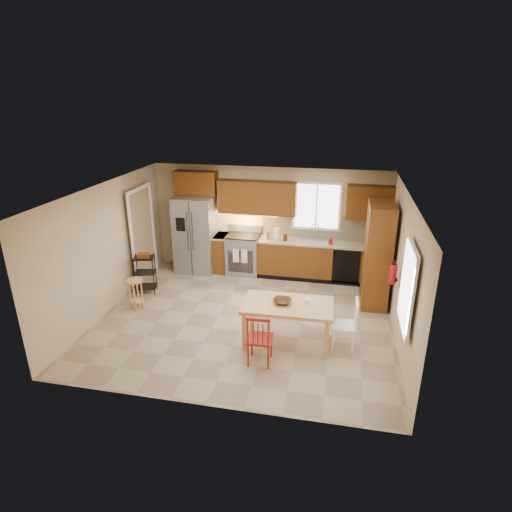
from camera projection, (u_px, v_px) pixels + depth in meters
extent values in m
plane|color=tan|center=(246.00, 318.00, 8.25)|extent=(5.50, 5.50, 0.00)
cube|color=silver|center=(244.00, 191.00, 7.34)|extent=(5.50, 5.00, 0.02)
cube|color=#CCB793|center=(269.00, 220.00, 10.08)|extent=(5.50, 0.02, 2.50)
cube|color=#CCB793|center=(201.00, 328.00, 5.51)|extent=(5.50, 0.02, 2.50)
cube|color=#CCB793|center=(107.00, 248.00, 8.31)|extent=(0.02, 5.00, 2.50)
cube|color=#CCB793|center=(402.00, 270.00, 7.28)|extent=(0.02, 5.00, 2.50)
cube|color=gray|center=(196.00, 234.00, 10.18)|extent=(0.92, 0.75, 1.82)
cube|color=gray|center=(244.00, 254.00, 10.18)|extent=(0.76, 0.63, 0.92)
cube|color=brown|center=(221.00, 253.00, 10.30)|extent=(0.30, 0.60, 0.90)
cube|color=brown|center=(321.00, 260.00, 9.85)|extent=(2.92, 0.60, 0.90)
cube|color=black|center=(346.00, 267.00, 9.48)|extent=(0.60, 0.02, 0.78)
cube|color=beige|center=(324.00, 227.00, 9.85)|extent=(2.92, 0.03, 0.55)
cube|color=#643510|center=(196.00, 183.00, 9.93)|extent=(1.00, 0.35, 0.55)
cube|color=#643510|center=(257.00, 197.00, 9.76)|extent=(1.80, 0.35, 0.75)
cube|color=#643510|center=(370.00, 203.00, 9.29)|extent=(1.00, 0.35, 0.75)
cube|color=white|center=(317.00, 206.00, 9.71)|extent=(1.12, 0.04, 1.12)
cube|color=gray|center=(314.00, 243.00, 9.74)|extent=(0.62, 0.46, 0.16)
cube|color=#FFBF66|center=(244.00, 214.00, 9.93)|extent=(1.60, 0.30, 0.01)
imported|color=#B00C17|center=(331.00, 240.00, 9.53)|extent=(0.09, 0.09, 0.19)
cylinder|color=white|center=(277.00, 234.00, 9.79)|extent=(0.12, 0.12, 0.28)
cylinder|color=gray|center=(268.00, 235.00, 9.84)|extent=(0.11, 0.11, 0.18)
cylinder|color=#452512|center=(285.00, 238.00, 9.75)|extent=(0.10, 0.10, 0.14)
cube|color=brown|center=(378.00, 255.00, 8.50)|extent=(0.50, 0.95, 2.10)
cylinder|color=#B00C17|center=(393.00, 274.00, 7.49)|extent=(0.12, 0.12, 0.36)
cube|color=white|center=(408.00, 288.00, 6.17)|extent=(0.04, 1.02, 1.32)
cube|color=#8C7A59|center=(142.00, 237.00, 9.56)|extent=(0.04, 0.95, 2.10)
imported|color=#452512|center=(282.00, 304.00, 7.21)|extent=(0.31, 0.31, 0.08)
cylinder|color=white|center=(308.00, 302.00, 7.20)|extent=(0.11, 0.11, 0.13)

